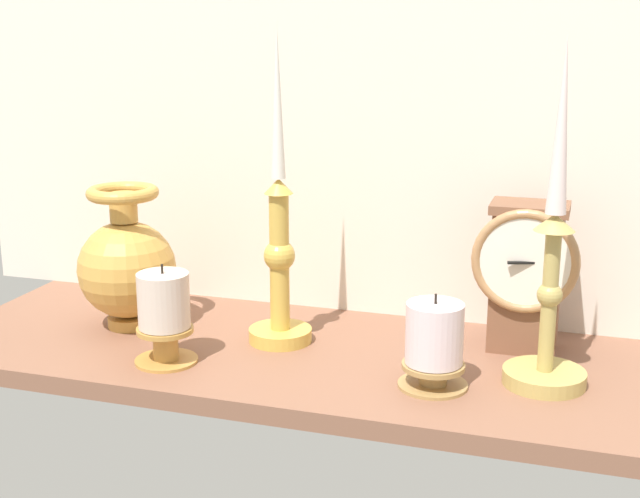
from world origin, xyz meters
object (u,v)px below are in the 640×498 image
(candlestick_tall_center, at_px, (279,253))
(candlestick_tall_left, at_px, (551,279))
(pillar_candle_near_clock, at_px, (434,345))
(brass_vase_bulbous, at_px, (127,265))
(pillar_candle_front, at_px, (164,314))
(mantel_clock, at_px, (526,273))

(candlestick_tall_center, bearing_deg, candlestick_tall_left, -6.80)
(pillar_candle_near_clock, bearing_deg, candlestick_tall_left, 20.53)
(candlestick_tall_left, relative_size, brass_vase_bulbous, 2.03)
(brass_vase_bulbous, xyz_separation_m, pillar_candle_front, (0.11, -0.11, -0.03))
(candlestick_tall_left, distance_m, pillar_candle_front, 0.48)
(candlestick_tall_center, relative_size, brass_vase_bulbous, 2.10)
(mantel_clock, relative_size, pillar_candle_front, 1.52)
(mantel_clock, xyz_separation_m, candlestick_tall_center, (-0.32, -0.06, 0.02))
(mantel_clock, distance_m, pillar_candle_front, 0.47)
(mantel_clock, bearing_deg, candlestick_tall_left, -71.51)
(candlestick_tall_left, height_order, candlestick_tall_center, candlestick_tall_center)
(mantel_clock, xyz_separation_m, pillar_candle_front, (-0.43, -0.18, -0.04))
(candlestick_tall_left, bearing_deg, candlestick_tall_center, 173.20)
(candlestick_tall_center, bearing_deg, brass_vase_bulbous, -177.59)
(mantel_clock, relative_size, candlestick_tall_left, 0.48)
(candlestick_tall_left, bearing_deg, pillar_candle_front, -171.09)
(mantel_clock, xyz_separation_m, brass_vase_bulbous, (-0.54, -0.07, -0.01))
(mantel_clock, xyz_separation_m, pillar_candle_near_clock, (-0.09, -0.15, -0.05))
(candlestick_tall_left, bearing_deg, brass_vase_bulbous, 176.78)
(candlestick_tall_center, xyz_separation_m, brass_vase_bulbous, (-0.23, -0.01, -0.03))
(mantel_clock, bearing_deg, candlestick_tall_center, -168.41)
(brass_vase_bulbous, bearing_deg, candlestick_tall_left, -3.22)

